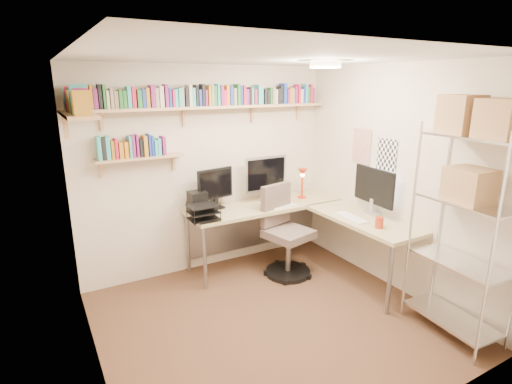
% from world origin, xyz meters
% --- Properties ---
extents(ground, '(3.20, 3.20, 0.00)m').
position_xyz_m(ground, '(0.00, 0.00, 0.00)').
color(ground, '#472D1E').
rests_on(ground, ground).
extents(room_shell, '(3.24, 3.04, 2.52)m').
position_xyz_m(room_shell, '(0.00, 0.00, 1.55)').
color(room_shell, beige).
rests_on(room_shell, ground).
extents(wall_shelves, '(3.12, 1.09, 0.80)m').
position_xyz_m(wall_shelves, '(-0.41, 1.30, 2.03)').
color(wall_shelves, tan).
rests_on(wall_shelves, ground).
extents(corner_desk, '(2.14, 2.04, 1.39)m').
position_xyz_m(corner_desk, '(0.70, 0.92, 0.79)').
color(corner_desk, tan).
rests_on(corner_desk, ground).
extents(office_chair, '(0.60, 0.60, 1.11)m').
position_xyz_m(office_chair, '(0.68, 0.81, 0.47)').
color(office_chair, black).
rests_on(office_chair, ground).
extents(wire_rack, '(0.49, 0.88, 2.19)m').
position_xyz_m(wire_rack, '(1.36, -1.00, 1.60)').
color(wire_rack, silver).
rests_on(wire_rack, ground).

